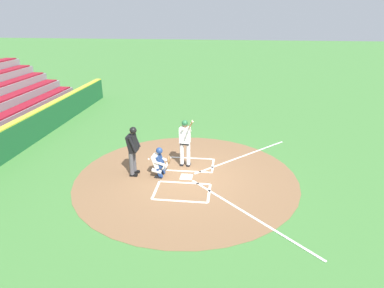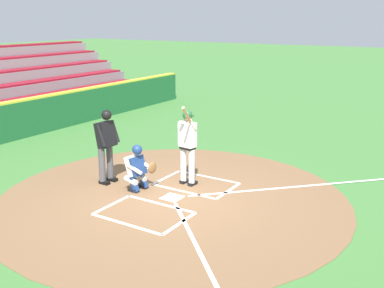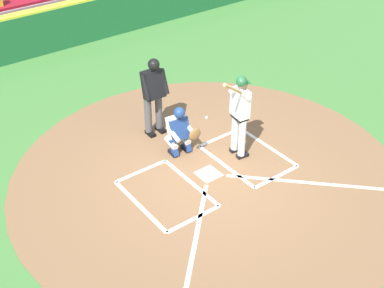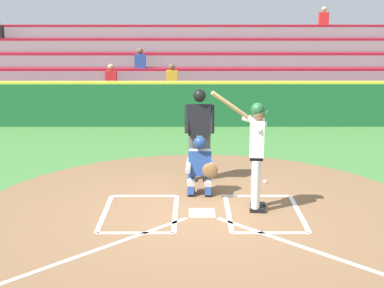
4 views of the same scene
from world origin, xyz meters
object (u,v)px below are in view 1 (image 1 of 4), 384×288
(batter, at_px, (185,140))
(catcher, at_px, (159,161))
(plate_umpire, at_px, (133,148))
(baseball, at_px, (149,159))

(batter, xyz_separation_m, catcher, (0.92, -0.82, -0.51))
(plate_umpire, bearing_deg, baseball, 170.82)
(catcher, relative_size, baseball, 15.27)
(plate_umpire, bearing_deg, catcher, 90.39)
(plate_umpire, relative_size, baseball, 25.20)
(catcher, xyz_separation_m, plate_umpire, (0.01, -0.95, 0.49))
(plate_umpire, distance_m, baseball, 1.68)
(batter, bearing_deg, plate_umpire, -62.33)
(catcher, relative_size, plate_umpire, 0.61)
(plate_umpire, xyz_separation_m, baseball, (-1.31, 0.21, -1.04))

